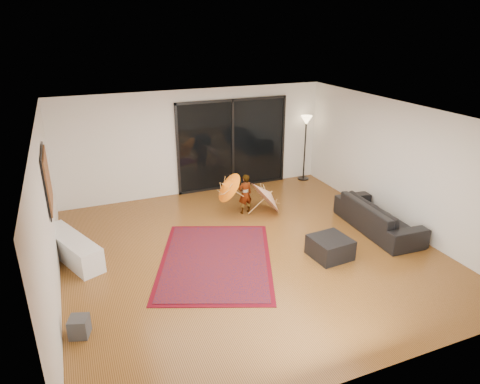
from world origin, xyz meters
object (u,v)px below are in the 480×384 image
sofa (378,216)px  ottoman (330,247)px  media_console (72,248)px  child (245,194)px

sofa → ottoman: bearing=113.2°
ottoman → media_console: bearing=158.9°
ottoman → child: 2.62m
media_console → ottoman: media_console is taller
sofa → ottoman: (-1.60, -0.59, -0.12)m
media_console → sofa: (6.20, -1.18, 0.08)m
media_console → sofa: bearing=-34.0°
media_console → child: (3.88, 0.73, 0.24)m
media_console → ottoman: bearing=-44.2°
ottoman → child: bearing=106.0°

